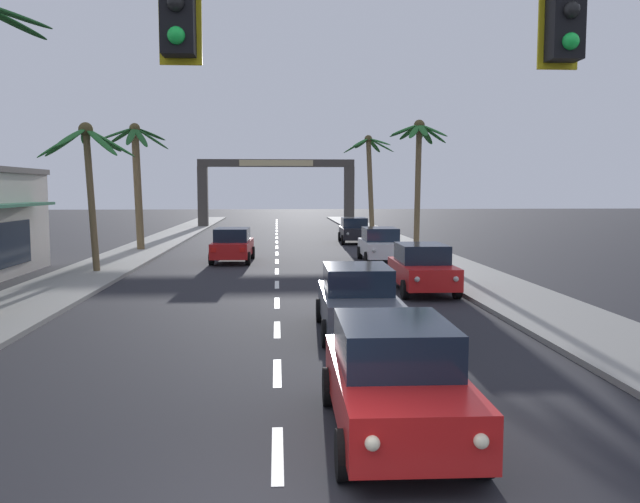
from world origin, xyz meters
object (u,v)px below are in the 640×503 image
sedan_parked_far_kerb (422,268)px  palm_left_third (88,158)px  sedan_lead_at_stop_bar (395,378)px  sedan_parked_mid_kerb (354,230)px  palm_left_farthest (137,165)px  town_gateway_arch (276,183)px  sedan_oncoming_far (233,245)px  palm_right_farthest (370,166)px  sedan_parked_nearest_kerb (380,244)px  palm_right_third (418,153)px  traffic_signal_mast (565,66)px  sedan_third_in_queue (358,299)px

sedan_parked_far_kerb → palm_left_third: bearing=155.8°
sedan_lead_at_stop_bar → sedan_parked_far_kerb: bearing=75.8°
sedan_parked_mid_kerb → palm_left_third: size_ratio=0.70×
palm_left_farthest → town_gateway_arch: 24.98m
sedan_oncoming_far → sedan_parked_mid_kerb: (7.33, 11.09, 0.00)m
palm_right_farthest → sedan_parked_far_kerb: bearing=-94.4°
sedan_parked_nearest_kerb → sedan_parked_mid_kerb: size_ratio=1.00×
palm_right_farthest → palm_right_third: bearing=-88.1°
traffic_signal_mast → sedan_lead_at_stop_bar: traffic_signal_mast is taller
sedan_parked_nearest_kerb → palm_left_third: bearing=-163.4°
sedan_lead_at_stop_bar → sedan_oncoming_far: bearing=99.5°
sedan_parked_far_kerb → sedan_third_in_queue: bearing=-115.6°
traffic_signal_mast → palm_right_farthest: 45.16m
sedan_parked_nearest_kerb → palm_right_farthest: 19.93m
sedan_parked_far_kerb → town_gateway_arch: bearing=97.3°
sedan_third_in_queue → palm_right_third: size_ratio=0.61×
sedan_lead_at_stop_bar → palm_right_farthest: 42.88m
town_gateway_arch → palm_right_third: bearing=-73.4°
town_gateway_arch → palm_left_farthest: bearing=-108.5°
palm_left_third → palm_right_farthest: (15.15, 23.19, 0.46)m
palm_left_farthest → sedan_parked_mid_kerb: bearing=21.8°
traffic_signal_mast → sedan_oncoming_far: 26.74m
sedan_parked_mid_kerb → palm_right_farthest: size_ratio=0.58×
sedan_third_in_queue → sedan_oncoming_far: same height
palm_right_third → palm_left_third: bearing=-153.8°
sedan_parked_nearest_kerb → palm_right_third: (2.65, 3.81, 4.69)m
palm_left_third → palm_right_farthest: bearing=56.8°
palm_left_farthest → sedan_parked_far_kerb: bearing=-50.7°
palm_left_third → palm_right_third: (15.65, 7.69, 0.66)m
traffic_signal_mast → sedan_oncoming_far: traffic_signal_mast is taller
sedan_lead_at_stop_bar → palm_left_third: palm_left_third is taller
traffic_signal_mast → sedan_lead_at_stop_bar: 4.95m
sedan_third_in_queue → palm_right_farthest: palm_right_farthest is taller
sedan_third_in_queue → palm_left_third: bearing=129.0°
sedan_lead_at_stop_bar → sedan_parked_nearest_kerb: same height
sedan_parked_nearest_kerb → sedan_parked_mid_kerb: bearing=89.8°
sedan_parked_mid_kerb → palm_right_third: palm_right_third is taller
palm_left_third → palm_left_farthest: 10.04m
town_gateway_arch → palm_right_farthest: bearing=-55.4°
sedan_parked_far_kerb → town_gateway_arch: 39.99m
sedan_parked_far_kerb → sedan_lead_at_stop_bar: bearing=-104.2°
palm_left_farthest → traffic_signal_mast: bearing=-71.1°
sedan_oncoming_far → palm_left_farthest: palm_left_farthest is taller
traffic_signal_mast → town_gateway_arch: size_ratio=0.81×
sedan_parked_nearest_kerb → palm_left_farthest: size_ratio=0.61×
town_gateway_arch → traffic_signal_mast: bearing=-87.0°
sedan_parked_far_kerb → palm_right_third: (2.72, 13.51, 4.69)m
palm_left_farthest → palm_right_farthest: palm_right_farthest is taller
palm_left_third → palm_right_farthest: palm_right_farthest is taller
traffic_signal_mast → sedan_oncoming_far: size_ratio=2.63×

